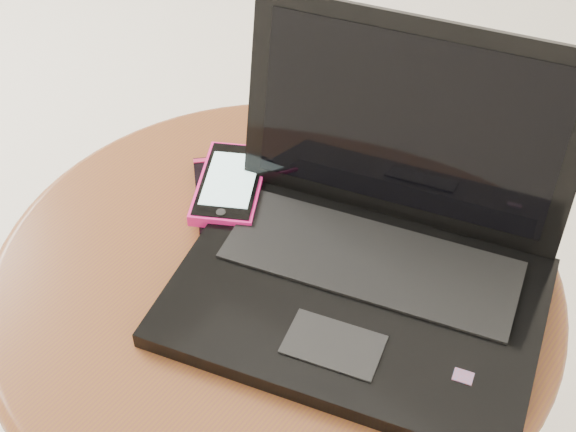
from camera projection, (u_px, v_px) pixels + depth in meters
The scene contains 4 objects.
table at pixel (276, 329), 0.88m from camera, with size 0.59×0.59×0.47m.
laptop at pixel (371, 248), 0.78m from camera, with size 0.41×0.37×0.23m.
phone_black at pixel (226, 194), 0.89m from camera, with size 0.13×0.13×0.01m.
phone_pink at pixel (231, 184), 0.88m from camera, with size 0.12×0.14×0.02m.
Camera 1 is at (0.42, -0.50, 1.07)m, focal length 50.19 mm.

